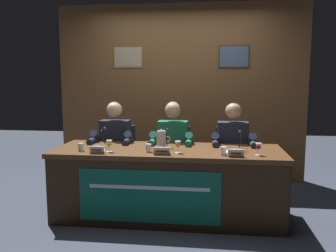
# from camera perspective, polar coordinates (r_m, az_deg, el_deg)

# --- Properties ---
(ground_plane) EXTENTS (12.00, 12.00, 0.00)m
(ground_plane) POSITION_cam_1_polar(r_m,az_deg,el_deg) (4.03, 0.00, -14.29)
(ground_plane) COLOR #383D4C
(wall_back_panelled) EXTENTS (3.67, 0.14, 2.60)m
(wall_back_panelled) POSITION_cam_1_polar(r_m,az_deg,el_deg) (5.27, 2.01, 5.41)
(wall_back_panelled) COLOR brown
(wall_back_panelled) RESTS_ON ground_plane
(conference_table) EXTENTS (2.47, 0.86, 0.75)m
(conference_table) POSITION_cam_1_polar(r_m,az_deg,el_deg) (3.77, -0.25, -7.75)
(conference_table) COLOR brown
(conference_table) RESTS_ON ground_plane
(chair_left) EXTENTS (0.44, 0.45, 0.91)m
(chair_left) POSITION_cam_1_polar(r_m,az_deg,el_deg) (4.61, -8.09, -5.78)
(chair_left) COLOR black
(chair_left) RESTS_ON ground_plane
(panelist_left) EXTENTS (0.51, 0.48, 1.24)m
(panelist_left) POSITION_cam_1_polar(r_m,az_deg,el_deg) (4.36, -8.83, -2.83)
(panelist_left) COLOR black
(panelist_left) RESTS_ON ground_plane
(nameplate_left) EXTENTS (0.16, 0.06, 0.08)m
(nameplate_left) POSITION_cam_1_polar(r_m,az_deg,el_deg) (3.64, -11.44, -3.77)
(nameplate_left) COLOR white
(nameplate_left) RESTS_ON conference_table
(juice_glass_left) EXTENTS (0.06, 0.06, 0.12)m
(juice_glass_left) POSITION_cam_1_polar(r_m,az_deg,el_deg) (3.68, -9.56, -2.87)
(juice_glass_left) COLOR white
(juice_glass_left) RESTS_ON conference_table
(water_cup_left) EXTENTS (0.06, 0.06, 0.08)m
(water_cup_left) POSITION_cam_1_polar(r_m,az_deg,el_deg) (3.79, -13.97, -3.43)
(water_cup_left) COLOR silver
(water_cup_left) RESTS_ON conference_table
(microphone_left) EXTENTS (0.06, 0.17, 0.22)m
(microphone_left) POSITION_cam_1_polar(r_m,az_deg,el_deg) (3.93, -10.57, -2.43)
(microphone_left) COLOR black
(microphone_left) RESTS_ON conference_table
(chair_center) EXTENTS (0.44, 0.45, 0.91)m
(chair_center) POSITION_cam_1_polar(r_m,az_deg,el_deg) (4.48, 0.94, -6.10)
(chair_center) COLOR black
(chair_center) RESTS_ON ground_plane
(panelist_center) EXTENTS (0.51, 0.48, 1.24)m
(panelist_center) POSITION_cam_1_polar(r_m,az_deg,el_deg) (4.22, 0.67, -3.07)
(panelist_center) COLOR black
(panelist_center) RESTS_ON ground_plane
(nameplate_center) EXTENTS (0.18, 0.06, 0.08)m
(nameplate_center) POSITION_cam_1_polar(r_m,az_deg,el_deg) (3.51, -1.00, -4.06)
(nameplate_center) COLOR white
(nameplate_center) RESTS_ON conference_table
(juice_glass_center) EXTENTS (0.06, 0.06, 0.12)m
(juice_glass_center) POSITION_cam_1_polar(r_m,az_deg,el_deg) (3.58, 1.61, -3.06)
(juice_glass_center) COLOR white
(juice_glass_center) RESTS_ON conference_table
(water_cup_center) EXTENTS (0.06, 0.06, 0.08)m
(water_cup_center) POSITION_cam_1_polar(r_m,az_deg,el_deg) (3.64, -3.19, -3.67)
(water_cup_center) COLOR silver
(water_cup_center) RESTS_ON conference_table
(microphone_center) EXTENTS (0.06, 0.17, 0.22)m
(microphone_center) POSITION_cam_1_polar(r_m,az_deg,el_deg) (3.77, -0.26, -2.70)
(microphone_center) COLOR black
(microphone_center) RESTS_ON conference_table
(chair_right) EXTENTS (0.44, 0.45, 0.91)m
(chair_right) POSITION_cam_1_polar(r_m,az_deg,el_deg) (4.46, 10.27, -6.26)
(chair_right) COLOR black
(chair_right) RESTS_ON ground_plane
(panelist_right) EXTENTS (0.51, 0.48, 1.24)m
(panelist_right) POSITION_cam_1_polar(r_m,az_deg,el_deg) (4.21, 10.52, -3.24)
(panelist_right) COLOR black
(panelist_right) RESTS_ON ground_plane
(nameplate_right) EXTENTS (0.16, 0.06, 0.08)m
(nameplate_right) POSITION_cam_1_polar(r_m,az_deg,el_deg) (3.47, 10.98, -4.31)
(nameplate_right) COLOR white
(nameplate_right) RESTS_ON conference_table
(juice_glass_right) EXTENTS (0.06, 0.06, 0.12)m
(juice_glass_right) POSITION_cam_1_polar(r_m,az_deg,el_deg) (3.59, 14.49, -3.30)
(juice_glass_right) COLOR white
(juice_glass_right) RESTS_ON conference_table
(water_cup_right) EXTENTS (0.06, 0.06, 0.08)m
(water_cup_right) POSITION_cam_1_polar(r_m,az_deg,el_deg) (3.53, 9.00, -4.12)
(water_cup_right) COLOR silver
(water_cup_right) RESTS_ON conference_table
(microphone_right) EXTENTS (0.06, 0.17, 0.22)m
(microphone_right) POSITION_cam_1_polar(r_m,az_deg,el_deg) (3.72, 11.69, -3.00)
(microphone_right) COLOR black
(microphone_right) RESTS_ON conference_table
(water_pitcher_central) EXTENTS (0.15, 0.10, 0.21)m
(water_pitcher_central) POSITION_cam_1_polar(r_m,az_deg,el_deg) (3.85, -1.08, -2.18)
(water_pitcher_central) COLOR silver
(water_pitcher_central) RESTS_ON conference_table
(document_stack_right) EXTENTS (0.21, 0.16, 0.01)m
(document_stack_right) POSITION_cam_1_polar(r_m,az_deg,el_deg) (3.67, 10.21, -4.21)
(document_stack_right) COLOR white
(document_stack_right) RESTS_ON conference_table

